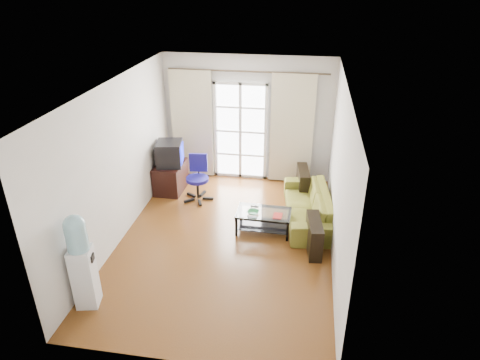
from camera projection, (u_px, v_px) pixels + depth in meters
name	position (u px, v px, depth m)	size (l,w,h in m)	color
floor	(226.00, 240.00, 7.43)	(5.20, 5.20, 0.00)	brown
ceiling	(223.00, 86.00, 6.23)	(5.20, 5.20, 0.00)	white
wall_back	(248.00, 119.00, 9.13)	(3.60, 0.02, 2.70)	silver
wall_front	(177.00, 273.00, 4.53)	(3.60, 0.02, 2.70)	silver
wall_left	(118.00, 163.00, 7.09)	(0.02, 5.20, 2.70)	silver
wall_right	(339.00, 178.00, 6.57)	(0.02, 5.20, 2.70)	silver
french_door	(240.00, 132.00, 9.22)	(1.16, 0.06, 2.15)	white
curtain_rod	(247.00, 71.00, 8.58)	(0.04, 0.04, 3.30)	#4C3F2D
curtain_left	(192.00, 125.00, 9.26)	(0.90, 0.07, 2.35)	beige
curtain_right	(292.00, 130.00, 8.95)	(0.90, 0.07, 2.35)	beige
radiator	(283.00, 167.00, 9.38)	(0.64, 0.12, 0.64)	#9E9EA1
sofa	(308.00, 206.00, 7.94)	(1.00, 2.03, 0.57)	brown
coffee_table	(264.00, 219.00, 7.59)	(0.96, 0.56, 0.39)	silver
bowl	(253.00, 212.00, 7.47)	(0.25, 0.25, 0.05)	#338C3A
book	(273.00, 215.00, 7.41)	(0.16, 0.21, 0.02)	maroon
remote	(255.00, 206.00, 7.69)	(0.14, 0.04, 0.02)	black
tv_stand	(171.00, 177.00, 9.00)	(0.54, 0.81, 0.59)	black
crt_tv	(169.00, 153.00, 8.74)	(0.61, 0.62, 0.50)	black
task_chair	(198.00, 187.00, 8.65)	(0.68, 0.68, 0.93)	black
water_cooler	(81.00, 260.00, 5.70)	(0.35, 0.35, 1.44)	silver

